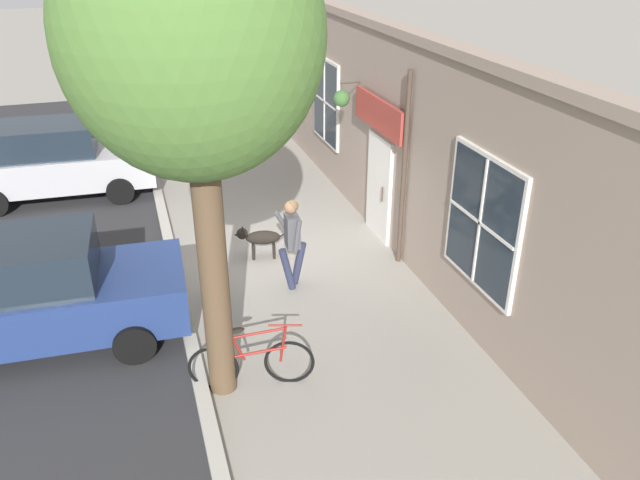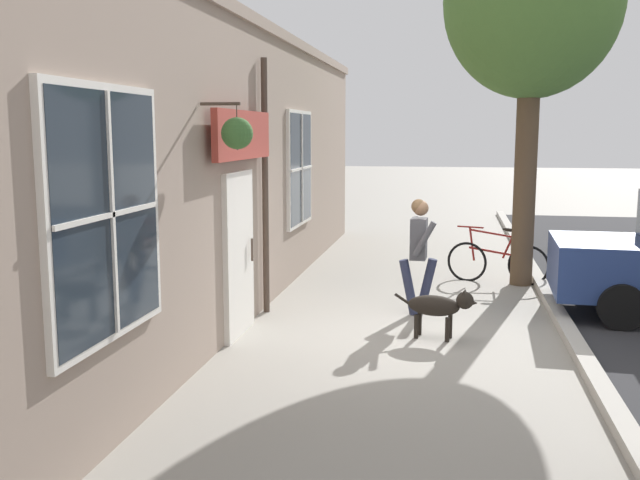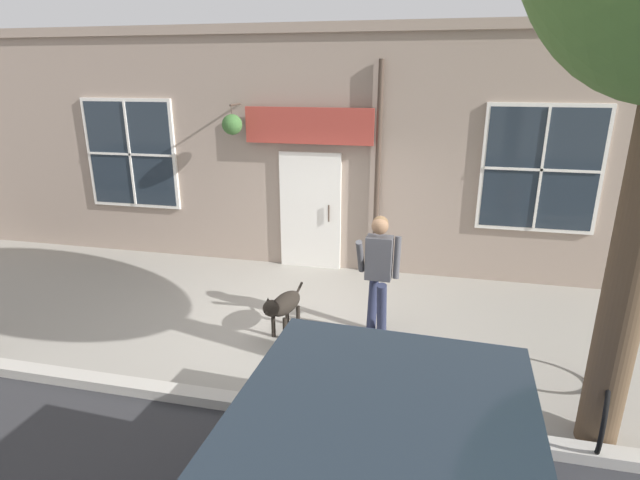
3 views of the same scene
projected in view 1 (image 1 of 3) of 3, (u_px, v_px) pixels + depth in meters
The scene contains 8 objects.
ground_plane at pixel (281, 258), 12.01m from camera, with size 90.00×90.00×0.00m, color gray.
storefront_facade at pixel (398, 142), 11.71m from camera, with size 0.95×18.00×4.16m.
pedestrian_walking at pixel (292, 236), 10.64m from camera, with size 0.54×0.56×1.66m.
dog_on_leash at pixel (259, 237), 11.85m from camera, with size 1.05×0.41×0.66m.
street_tree_by_curb at pixel (192, 47), 6.64m from camera, with size 2.87×2.58×6.28m.
leaning_bicycle at pixel (252, 362), 8.54m from camera, with size 1.71×0.43×1.00m.
parked_car_nearest_curb at pixel (55, 160), 14.40m from camera, with size 4.38×2.09×1.75m.
parked_car_mid_block at pixel (32, 293), 9.21m from camera, with size 4.38×2.09×1.75m.
Camera 1 is at (2.47, 10.29, 5.74)m, focal length 35.00 mm.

